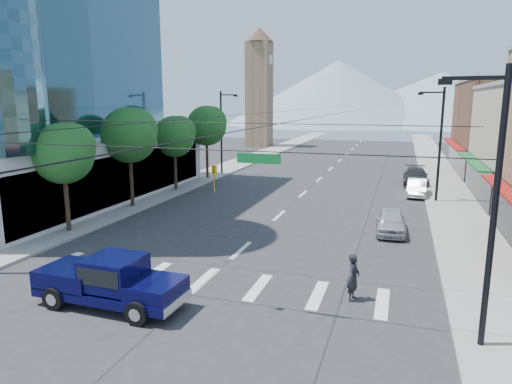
# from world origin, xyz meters

# --- Properties ---
(ground) EXTENTS (160.00, 160.00, 0.00)m
(ground) POSITION_xyz_m (0.00, 0.00, 0.00)
(ground) COLOR #28282B
(ground) RESTS_ON ground
(sidewalk_left) EXTENTS (4.00, 120.00, 0.15)m
(sidewalk_left) POSITION_xyz_m (-12.00, 40.00, 0.07)
(sidewalk_left) COLOR gray
(sidewalk_left) RESTS_ON ground
(sidewalk_right) EXTENTS (4.00, 120.00, 0.15)m
(sidewalk_right) POSITION_xyz_m (12.00, 40.00, 0.07)
(sidewalk_right) COLOR gray
(sidewalk_right) RESTS_ON ground
(clock_tower) EXTENTS (4.80, 4.80, 20.40)m
(clock_tower) POSITION_xyz_m (-16.50, 62.00, 10.64)
(clock_tower) COLOR #8C6B4C
(clock_tower) RESTS_ON ground
(mountain_left) EXTENTS (80.00, 80.00, 22.00)m
(mountain_left) POSITION_xyz_m (-15.00, 150.00, 11.00)
(mountain_left) COLOR gray
(mountain_left) RESTS_ON ground
(mountain_right) EXTENTS (90.00, 90.00, 18.00)m
(mountain_right) POSITION_xyz_m (20.00, 160.00, 9.00)
(mountain_right) COLOR gray
(mountain_right) RESTS_ON ground
(tree_near) EXTENTS (3.65, 3.64, 6.71)m
(tree_near) POSITION_xyz_m (-11.07, 6.10, 4.99)
(tree_near) COLOR black
(tree_near) RESTS_ON ground
(tree_midnear) EXTENTS (4.09, 4.09, 7.52)m
(tree_midnear) POSITION_xyz_m (-11.07, 13.10, 5.59)
(tree_midnear) COLOR black
(tree_midnear) RESTS_ON ground
(tree_midfar) EXTENTS (3.65, 3.64, 6.71)m
(tree_midfar) POSITION_xyz_m (-11.07, 20.10, 4.99)
(tree_midfar) COLOR black
(tree_midfar) RESTS_ON ground
(tree_far) EXTENTS (4.09, 4.09, 7.52)m
(tree_far) POSITION_xyz_m (-11.07, 27.10, 5.59)
(tree_far) COLOR black
(tree_far) RESTS_ON ground
(signal_rig) EXTENTS (21.80, 0.20, 9.00)m
(signal_rig) POSITION_xyz_m (0.19, -1.00, 4.64)
(signal_rig) COLOR black
(signal_rig) RESTS_ON ground
(lamp_pole_nw) EXTENTS (2.00, 0.25, 9.00)m
(lamp_pole_nw) POSITION_xyz_m (-10.67, 30.00, 4.94)
(lamp_pole_nw) COLOR black
(lamp_pole_nw) RESTS_ON ground
(lamp_pole_ne) EXTENTS (2.00, 0.25, 9.00)m
(lamp_pole_ne) POSITION_xyz_m (10.67, 22.00, 4.94)
(lamp_pole_ne) COLOR black
(lamp_pole_ne) RESTS_ON ground
(pickup_truck) EXTENTS (6.09, 2.52, 2.04)m
(pickup_truck) POSITION_xyz_m (-2.59, -1.96, 1.06)
(pickup_truck) COLOR #070737
(pickup_truck) RESTS_ON ground
(pedestrian) EXTENTS (0.58, 0.78, 1.94)m
(pedestrian) POSITION_xyz_m (6.43, 1.51, 0.97)
(pedestrian) COLOR black
(pedestrian) RESTS_ON ground
(parked_car_near) EXTENTS (1.96, 4.40, 1.47)m
(parked_car_near) POSITION_xyz_m (7.60, 11.96, 0.74)
(parked_car_near) COLOR #B9B9BE
(parked_car_near) RESTS_ON ground
(parked_car_mid) EXTENTS (1.75, 4.43, 1.44)m
(parked_car_mid) POSITION_xyz_m (9.40, 24.25, 0.72)
(parked_car_mid) COLOR white
(parked_car_mid) RESTS_ON ground
(parked_car_far) EXTENTS (2.27, 5.55, 1.61)m
(parked_car_far) POSITION_xyz_m (9.40, 30.02, 0.80)
(parked_car_far) COLOR #272729
(parked_car_far) RESTS_ON ground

